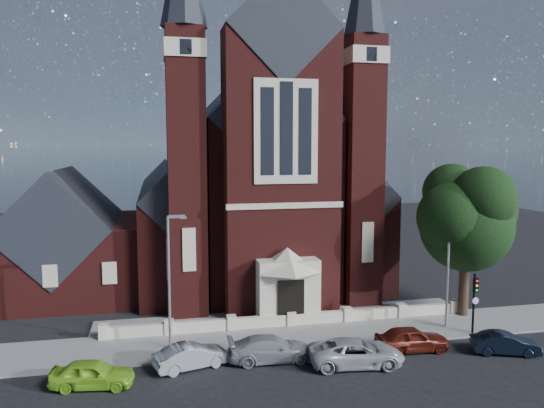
{
  "coord_description": "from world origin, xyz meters",
  "views": [
    {
      "loc": [
        -8.59,
        -26.8,
        12.11
      ],
      "look_at": [
        -0.08,
        12.0,
        7.68
      ],
      "focal_mm": 35.0,
      "sensor_mm": 36.0,
      "label": 1
    }
  ],
  "objects_px": {
    "street_lamp_right": "(449,260)",
    "traffic_signal": "(475,296)",
    "car_dark_red": "(412,339)",
    "car_navy": "(505,343)",
    "street_lamp_left": "(170,274)",
    "car_silver_a": "(191,356)",
    "car_white_suv": "(356,353)",
    "parish_hall": "(64,246)",
    "car_silver_b": "(271,349)",
    "street_tree": "(470,220)",
    "car_lime_van": "(92,374)",
    "church": "(248,186)"
  },
  "relations": [
    {
      "from": "street_lamp_right",
      "to": "traffic_signal",
      "type": "distance_m",
      "value": 2.71
    },
    {
      "from": "car_dark_red",
      "to": "car_navy",
      "type": "bearing_deg",
      "value": -104.28
    },
    {
      "from": "street_lamp_left",
      "to": "car_silver_a",
      "type": "height_order",
      "value": "street_lamp_left"
    },
    {
      "from": "car_white_suv",
      "to": "car_dark_red",
      "type": "distance_m",
      "value": 4.13
    },
    {
      "from": "parish_hall",
      "to": "car_dark_red",
      "type": "xyz_separation_m",
      "value": [
        21.91,
        -17.15,
        -3.27
      ]
    },
    {
      "from": "street_lamp_left",
      "to": "car_navy",
      "type": "bearing_deg",
      "value": -13.92
    },
    {
      "from": "car_silver_a",
      "to": "car_white_suv",
      "type": "xyz_separation_m",
      "value": [
        8.91,
        -1.59,
        0.05
      ]
    },
    {
      "from": "parish_hall",
      "to": "car_silver_b",
      "type": "bearing_deg",
      "value": -51.15
    },
    {
      "from": "street_tree",
      "to": "car_silver_b",
      "type": "distance_m",
      "value": 16.95
    },
    {
      "from": "car_lime_van",
      "to": "car_navy",
      "type": "height_order",
      "value": "car_lime_van"
    },
    {
      "from": "car_navy",
      "to": "parish_hall",
      "type": "bearing_deg",
      "value": 74.01
    },
    {
      "from": "parish_hall",
      "to": "car_silver_b",
      "type": "xyz_separation_m",
      "value": [
        13.49,
        -16.75,
        -3.3
      ]
    },
    {
      "from": "car_lime_van",
      "to": "car_dark_red",
      "type": "relative_size",
      "value": 0.94
    },
    {
      "from": "parish_hall",
      "to": "car_lime_van",
      "type": "bearing_deg",
      "value": -77.34
    },
    {
      "from": "parish_hall",
      "to": "car_dark_red",
      "type": "distance_m",
      "value": 28.02
    },
    {
      "from": "street_lamp_left",
      "to": "car_silver_b",
      "type": "relative_size",
      "value": 1.66
    },
    {
      "from": "parish_hall",
      "to": "traffic_signal",
      "type": "bearing_deg",
      "value": -29.98
    },
    {
      "from": "parish_hall",
      "to": "street_tree",
      "type": "bearing_deg",
      "value": -23.26
    },
    {
      "from": "street_lamp_right",
      "to": "car_navy",
      "type": "xyz_separation_m",
      "value": [
        0.95,
        -4.7,
        -3.97
      ]
    },
    {
      "from": "parish_hall",
      "to": "street_lamp_left",
      "type": "relative_size",
      "value": 1.51
    },
    {
      "from": "car_lime_van",
      "to": "church",
      "type": "bearing_deg",
      "value": -19.04
    },
    {
      "from": "street_lamp_right",
      "to": "car_dark_red",
      "type": "height_order",
      "value": "street_lamp_right"
    },
    {
      "from": "car_silver_a",
      "to": "car_lime_van",
      "type": "bearing_deg",
      "value": 87.33
    },
    {
      "from": "parish_hall",
      "to": "traffic_signal",
      "type": "relative_size",
      "value": 3.05
    },
    {
      "from": "car_navy",
      "to": "car_silver_a",
      "type": "bearing_deg",
      "value": 102.58
    },
    {
      "from": "car_navy",
      "to": "street_tree",
      "type": "bearing_deg",
      "value": 4.98
    },
    {
      "from": "street_lamp_left",
      "to": "car_dark_red",
      "type": "bearing_deg",
      "value": -12.83
    },
    {
      "from": "street_tree",
      "to": "car_silver_b",
      "type": "xyz_separation_m",
      "value": [
        -15.11,
        -4.46,
        -6.25
      ]
    },
    {
      "from": "car_lime_van",
      "to": "street_lamp_right",
      "type": "bearing_deg",
      "value": -71.19
    },
    {
      "from": "church",
      "to": "car_silver_a",
      "type": "distance_m",
      "value": 24.01
    },
    {
      "from": "traffic_signal",
      "to": "car_white_suv",
      "type": "height_order",
      "value": "traffic_signal"
    },
    {
      "from": "church",
      "to": "parish_hall",
      "type": "xyz_separation_m",
      "value": [
        -16.0,
        -4.94,
        -4.17
      ]
    },
    {
      "from": "car_lime_van",
      "to": "car_white_suv",
      "type": "height_order",
      "value": "car_white_suv"
    },
    {
      "from": "car_dark_red",
      "to": "car_navy",
      "type": "xyz_separation_m",
      "value": [
        5.12,
        -1.55,
        -0.11
      ]
    },
    {
      "from": "street_lamp_left",
      "to": "car_lime_van",
      "type": "distance_m",
      "value": 6.91
    },
    {
      "from": "traffic_signal",
      "to": "car_navy",
      "type": "bearing_deg",
      "value": -89.33
    },
    {
      "from": "street_tree",
      "to": "car_lime_van",
      "type": "relative_size",
      "value": 2.61
    },
    {
      "from": "street_tree",
      "to": "car_dark_red",
      "type": "relative_size",
      "value": 2.46
    },
    {
      "from": "car_white_suv",
      "to": "parish_hall",
      "type": "bearing_deg",
      "value": 51.3
    },
    {
      "from": "church",
      "to": "car_white_suv",
      "type": "height_order",
      "value": "church"
    },
    {
      "from": "car_silver_b",
      "to": "car_dark_red",
      "type": "distance_m",
      "value": 8.43
    },
    {
      "from": "street_tree",
      "to": "street_lamp_left",
      "type": "relative_size",
      "value": 1.32
    },
    {
      "from": "street_tree",
      "to": "church",
      "type": "bearing_deg",
      "value": 126.17
    },
    {
      "from": "traffic_signal",
      "to": "car_silver_b",
      "type": "xyz_separation_m",
      "value": [
        -13.51,
        -1.17,
        -1.88
      ]
    },
    {
      "from": "church",
      "to": "car_dark_red",
      "type": "relative_size",
      "value": 8.04
    },
    {
      "from": "street_tree",
      "to": "street_lamp_right",
      "type": "xyz_separation_m",
      "value": [
        -2.51,
        -1.71,
        -2.36
      ]
    },
    {
      "from": "street_tree",
      "to": "car_dark_red",
      "type": "xyz_separation_m",
      "value": [
        -6.69,
        -4.85,
        -6.22
      ]
    },
    {
      "from": "street_tree",
      "to": "street_lamp_right",
      "type": "relative_size",
      "value": 1.32
    },
    {
      "from": "parish_hall",
      "to": "car_white_suv",
      "type": "relative_size",
      "value": 2.33
    },
    {
      "from": "church",
      "to": "car_navy",
      "type": "relative_size",
      "value": 9.13
    }
  ]
}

